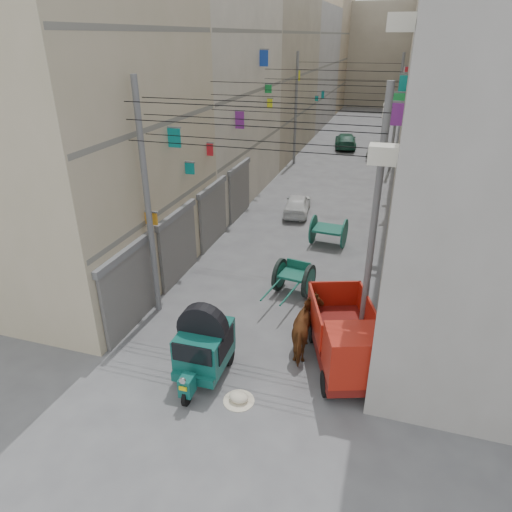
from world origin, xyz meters
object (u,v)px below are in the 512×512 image
at_px(distant_car_white, 297,204).
at_px(second_cart, 329,230).
at_px(distant_car_grey, 379,150).
at_px(feed_sack, 239,397).
at_px(distant_car_green, 346,141).
at_px(tonga_cart, 294,277).
at_px(auto_rickshaw, 204,345).
at_px(mini_truck, 348,347).
at_px(horse, 307,329).

bearing_deg(distant_car_white, second_cart, 115.61).
bearing_deg(distant_car_grey, feed_sack, -83.46).
relative_size(feed_sack, distant_car_green, 0.12).
xyz_separation_m(tonga_cart, feed_sack, (-0.11, -6.15, -0.54)).
xyz_separation_m(auto_rickshaw, tonga_cart, (1.42, 5.37, -0.38)).
distance_m(feed_sack, distant_car_green, 32.25).
bearing_deg(distant_car_grey, second_cart, -83.54).
height_order(auto_rickshaw, distant_car_white, auto_rickshaw).
bearing_deg(mini_truck, distant_car_white, 89.29).
distance_m(second_cart, distant_car_white, 4.38).
distance_m(auto_rickshaw, second_cart, 10.42).
relative_size(tonga_cart, distant_car_grey, 0.85).
relative_size(distant_car_white, distant_car_green, 0.76).
distance_m(horse, distant_car_green, 29.65).
height_order(auto_rickshaw, mini_truck, mini_truck).
distance_m(tonga_cart, distant_car_white, 8.74).
height_order(tonga_cart, distant_car_grey, tonga_cart).
bearing_deg(distant_car_grey, distant_car_white, -93.20).
distance_m(auto_rickshaw, horse, 3.26).
relative_size(second_cart, feed_sack, 3.15).
bearing_deg(second_cart, distant_car_grey, 91.19).
xyz_separation_m(tonga_cart, distant_car_white, (-1.76, 8.56, -0.11)).
bearing_deg(mini_truck, horse, 131.65).
distance_m(mini_truck, feed_sack, 3.39).
bearing_deg(mini_truck, feed_sack, -162.85).
xyz_separation_m(mini_truck, distant_car_white, (-4.28, 12.76, -0.44)).
bearing_deg(auto_rickshaw, horse, 34.97).
bearing_deg(distant_car_white, tonga_cart, 95.24).
bearing_deg(mini_truck, auto_rickshaw, 177.26).
distance_m(feed_sack, horse, 3.07).
height_order(tonga_cart, distant_car_green, tonga_cart).
height_order(mini_truck, feed_sack, mini_truck).
bearing_deg(feed_sack, distant_car_grey, 86.37).
distance_m(horse, distant_car_grey, 26.84).
distance_m(tonga_cart, horse, 3.68).
height_order(second_cart, feed_sack, second_cart).
bearing_deg(feed_sack, mini_truck, 36.41).
xyz_separation_m(feed_sack, horse, (1.32, 2.68, 0.70)).
relative_size(tonga_cart, distant_car_green, 0.69).
bearing_deg(feed_sack, tonga_cart, 88.96).
xyz_separation_m(horse, distant_car_green, (-2.50, 29.55, -0.20)).
xyz_separation_m(auto_rickshaw, distant_car_green, (0.13, 31.45, -0.42)).
bearing_deg(distant_car_green, tonga_cart, 84.43).
distance_m(second_cart, distant_car_grey, 18.56).
distance_m(mini_truck, distant_car_grey, 27.58).
height_order(auto_rickshaw, tonga_cart, auto_rickshaw).
bearing_deg(second_cart, feed_sack, -88.60).
xyz_separation_m(auto_rickshaw, horse, (2.63, 1.90, -0.21)).
relative_size(auto_rickshaw, distant_car_white, 0.77).
bearing_deg(distant_car_white, distant_car_grey, -109.72).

